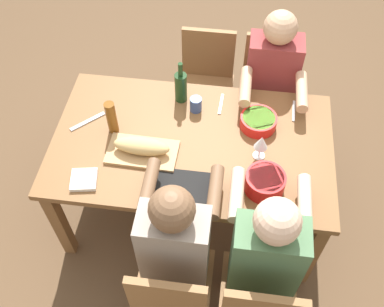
% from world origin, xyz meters
% --- Properties ---
extents(ground_plane, '(8.00, 8.00, 0.00)m').
position_xyz_m(ground_plane, '(0.00, 0.00, 0.00)').
color(ground_plane, brown).
extents(dining_table, '(1.64, 0.96, 0.74)m').
position_xyz_m(dining_table, '(0.00, 0.00, 0.65)').
color(dining_table, brown).
rests_on(dining_table, ground_plane).
extents(chair_far_left, '(0.40, 0.40, 0.85)m').
position_xyz_m(chair_far_left, '(-0.45, 0.80, 0.48)').
color(chair_far_left, olive).
rests_on(chair_far_left, ground_plane).
extents(diner_far_left, '(0.41, 0.53, 1.20)m').
position_xyz_m(diner_far_left, '(-0.45, 0.62, 0.70)').
color(diner_far_left, '#2D2D38').
rests_on(diner_far_left, ground_plane).
extents(chair_far_center, '(0.40, 0.40, 0.85)m').
position_xyz_m(chair_far_center, '(0.00, 0.80, 0.48)').
color(chair_far_center, olive).
rests_on(chair_far_center, ground_plane).
extents(diner_far_center, '(0.41, 0.53, 1.20)m').
position_xyz_m(diner_far_center, '(-0.00, 0.62, 0.70)').
color(diner_far_center, '#2D2D38').
rests_on(diner_far_center, ground_plane).
extents(chair_near_center, '(0.40, 0.40, 0.85)m').
position_xyz_m(chair_near_center, '(0.00, -0.80, 0.48)').
color(chair_near_center, olive).
rests_on(chair_near_center, ground_plane).
extents(chair_near_left, '(0.40, 0.40, 0.85)m').
position_xyz_m(chair_near_left, '(-0.45, -0.80, 0.48)').
color(chair_near_left, olive).
rests_on(chair_near_left, ground_plane).
extents(diner_near_left, '(0.41, 0.53, 1.20)m').
position_xyz_m(diner_near_left, '(-0.45, -0.62, 0.70)').
color(diner_near_left, '#2D2D38').
rests_on(diner_near_left, ground_plane).
extents(serving_bowl_salad, '(0.22, 0.22, 0.07)m').
position_xyz_m(serving_bowl_salad, '(-0.37, -0.18, 0.78)').
color(serving_bowl_salad, red).
rests_on(serving_bowl_salad, dining_table).
extents(serving_bowl_greens, '(0.21, 0.21, 0.11)m').
position_xyz_m(serving_bowl_greens, '(-0.42, 0.27, 0.80)').
color(serving_bowl_greens, red).
rests_on(serving_bowl_greens, dining_table).
extents(cutting_board, '(0.41, 0.23, 0.02)m').
position_xyz_m(cutting_board, '(0.27, 0.12, 0.75)').
color(cutting_board, tan).
rests_on(cutting_board, dining_table).
extents(bread_loaf, '(0.32, 0.12, 0.09)m').
position_xyz_m(bread_loaf, '(0.27, 0.12, 0.81)').
color(bread_loaf, tan).
rests_on(bread_loaf, cutting_board).
extents(wine_bottle, '(0.08, 0.08, 0.29)m').
position_xyz_m(wine_bottle, '(0.11, -0.34, 0.85)').
color(wine_bottle, '#193819').
rests_on(wine_bottle, dining_table).
extents(beer_bottle, '(0.06, 0.06, 0.22)m').
position_xyz_m(beer_bottle, '(0.47, -0.03, 0.85)').
color(beer_bottle, brown).
rests_on(beer_bottle, dining_table).
extents(wine_glass, '(0.08, 0.08, 0.17)m').
position_xyz_m(wine_glass, '(-0.39, 0.05, 0.86)').
color(wine_glass, silver).
rests_on(wine_glass, dining_table).
extents(placemat_far_center, '(0.32, 0.23, 0.01)m').
position_xyz_m(placemat_far_center, '(0.00, 0.32, 0.74)').
color(placemat_far_center, black).
rests_on(placemat_far_center, dining_table).
extents(cup_near_center, '(0.07, 0.07, 0.09)m').
position_xyz_m(cup_near_center, '(0.01, -0.26, 0.79)').
color(cup_near_center, '#334C8C').
rests_on(cup_near_center, dining_table).
extents(fork_near_center, '(0.02, 0.17, 0.01)m').
position_xyz_m(fork_near_center, '(-0.14, -0.32, 0.74)').
color(fork_near_center, silver).
rests_on(fork_near_center, dining_table).
extents(fork_near_left, '(0.02, 0.17, 0.01)m').
position_xyz_m(fork_near_left, '(-0.59, -0.32, 0.74)').
color(fork_near_left, silver).
rests_on(fork_near_left, dining_table).
extents(carving_knife, '(0.18, 0.18, 0.01)m').
position_xyz_m(carving_knife, '(0.65, -0.07, 0.74)').
color(carving_knife, silver).
rests_on(carving_knife, dining_table).
extents(napkin_stack, '(0.16, 0.16, 0.02)m').
position_xyz_m(napkin_stack, '(0.55, 0.35, 0.75)').
color(napkin_stack, white).
rests_on(napkin_stack, dining_table).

